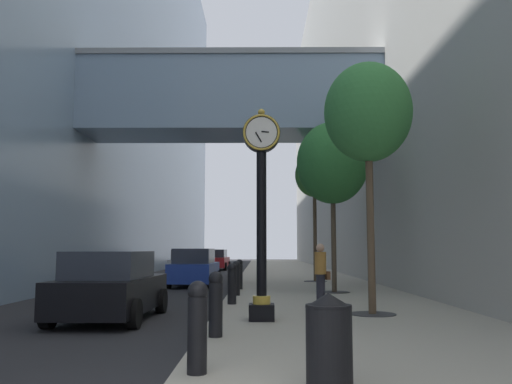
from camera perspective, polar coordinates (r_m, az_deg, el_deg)
ground_plane at (r=31.36m, az=-1.65°, el=-9.23°), size 110.00×110.00×0.00m
sidewalk_right at (r=34.40m, az=3.89°, el=-8.83°), size 6.35×80.00×0.14m
building_block_left at (r=39.49m, az=-18.47°, el=17.23°), size 22.30×80.00×34.40m
building_block_right at (r=37.61m, az=15.78°, el=12.64°), size 9.00×80.00×27.30m
street_clock at (r=11.71m, az=0.59°, el=-1.07°), size 0.84×0.55×4.70m
bollard_nearest at (r=6.86m, az=-6.34°, el=-14.04°), size 0.26×0.26×1.14m
bollard_second at (r=9.60m, az=-4.37°, el=-11.78°), size 0.26×0.26×1.14m
bollard_fourth at (r=15.12m, az=-2.61°, el=-9.73°), size 0.26×0.26×1.14m
bollard_fifth at (r=17.89m, az=-2.14°, el=-9.18°), size 0.26×0.26×1.14m
bollard_sixth at (r=20.66m, az=-1.80°, el=-8.77°), size 0.26×0.26×1.14m
street_tree_near at (r=13.44m, az=11.97°, el=8.24°), size 2.15×2.15×6.13m
street_tree_mid_near at (r=19.58m, az=8.24°, el=3.07°), size 2.62×2.62×6.19m
street_tree_mid_far at (r=25.91m, az=6.31°, el=1.69°), size 1.87×1.87×6.21m
trash_bin at (r=6.18m, az=7.87°, el=-15.46°), size 0.53×0.53×1.05m
pedestrian_walking at (r=15.77m, az=7.00°, el=-8.46°), size 0.52×0.44×1.70m
car_black_near at (r=13.22m, az=-15.39°, el=-9.81°), size 2.12×4.18×1.63m
car_blue_mid at (r=24.35m, az=-6.65°, el=-8.14°), size 2.13×4.39×1.70m
car_silver_far at (r=33.87m, az=-7.50°, el=-7.61°), size 2.02×4.07×1.63m
car_red_trailing at (r=43.04m, az=-4.38°, el=-7.32°), size 2.22×4.45×1.63m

